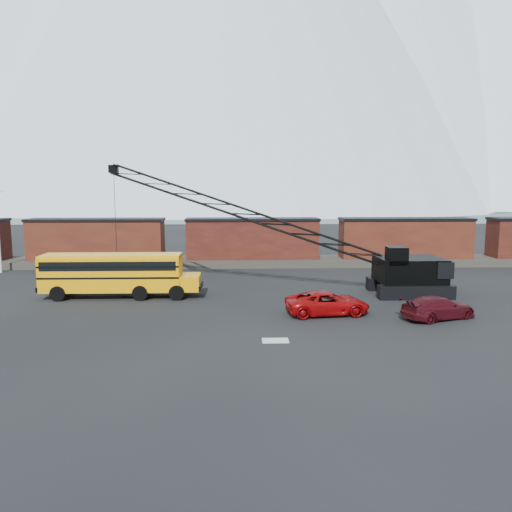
{
  "coord_description": "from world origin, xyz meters",
  "views": [
    {
      "loc": [
        -1.38,
        -29.39,
        8.03
      ],
      "look_at": [
        -0.15,
        7.01,
        3.0
      ],
      "focal_mm": 35.0,
      "sensor_mm": 36.0,
      "label": 1
    }
  ],
  "objects_px": {
    "school_bus": "(117,273)",
    "red_pickup": "(327,303)",
    "maroon_suv": "(438,308)",
    "crawler_crane": "(260,219)"
  },
  "relations": [
    {
      "from": "school_bus",
      "to": "red_pickup",
      "type": "xyz_separation_m",
      "value": [
        14.54,
        -5.48,
        -1.06
      ]
    },
    {
      "from": "maroon_suv",
      "to": "crawler_crane",
      "type": "bearing_deg",
      "value": 31.18
    },
    {
      "from": "school_bus",
      "to": "red_pickup",
      "type": "height_order",
      "value": "school_bus"
    },
    {
      "from": "school_bus",
      "to": "red_pickup",
      "type": "distance_m",
      "value": 15.58
    },
    {
      "from": "red_pickup",
      "to": "maroon_suv",
      "type": "distance_m",
      "value": 6.75
    },
    {
      "from": "red_pickup",
      "to": "crawler_crane",
      "type": "xyz_separation_m",
      "value": [
        -3.98,
        7.0,
        4.89
      ]
    },
    {
      "from": "red_pickup",
      "to": "maroon_suv",
      "type": "relative_size",
      "value": 1.1
    },
    {
      "from": "red_pickup",
      "to": "school_bus",
      "type": "bearing_deg",
      "value": 62.58
    },
    {
      "from": "red_pickup",
      "to": "crawler_crane",
      "type": "bearing_deg",
      "value": 22.86
    },
    {
      "from": "crawler_crane",
      "to": "school_bus",
      "type": "bearing_deg",
      "value": -171.79
    }
  ]
}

